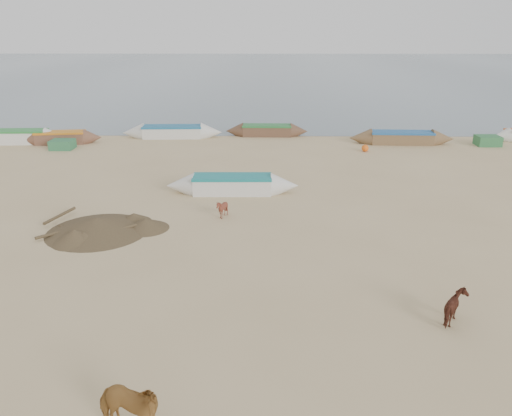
{
  "coord_description": "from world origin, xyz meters",
  "views": [
    {
      "loc": [
        0.26,
        -13.59,
        7.38
      ],
      "look_at": [
        0.0,
        4.0,
        1.0
      ],
      "focal_mm": 35.0,
      "sensor_mm": 36.0,
      "label": 1
    }
  ],
  "objects": [
    {
      "name": "sea",
      "position": [
        0.0,
        82.0,
        0.01
      ],
      "size": [
        160.0,
        160.0,
        0.0
      ],
      "primitive_type": "plane",
      "color": "slate",
      "rests_on": "ground"
    },
    {
      "name": "ground",
      "position": [
        0.0,
        0.0,
        0.0
      ],
      "size": [
        140.0,
        140.0,
        0.0
      ],
      "primitive_type": "plane",
      "color": "tan",
      "rests_on": "ground"
    },
    {
      "name": "calf_front",
      "position": [
        -1.41,
        5.58,
        0.4
      ],
      "size": [
        0.92,
        0.88,
        0.79
      ],
      "primitive_type": "imported",
      "rotation": [
        0.0,
        0.0,
        -1.13
      ],
      "color": "brown",
      "rests_on": "ground"
    },
    {
      "name": "beach_clutter",
      "position": [
        4.96,
        19.6,
        0.3
      ],
      "size": [
        44.62,
        4.97,
        0.64
      ],
      "color": "#306C44",
      "rests_on": "ground"
    },
    {
      "name": "near_canoe",
      "position": [
        -1.19,
        8.82,
        0.42
      ],
      "size": [
        6.26,
        1.32,
        0.85
      ],
      "primitive_type": null,
      "rotation": [
        0.0,
        0.0,
        0.02
      ],
      "color": "silver",
      "rests_on": "ground"
    },
    {
      "name": "calf_right",
      "position": [
        5.37,
        -2.11,
        0.44
      ],
      "size": [
        0.85,
        0.96,
        0.88
      ],
      "primitive_type": "imported",
      "rotation": [
        0.0,
        0.0,
        1.45
      ],
      "color": "#50261A",
      "rests_on": "ground"
    },
    {
      "name": "cow_adult",
      "position": [
        -2.26,
        -6.13,
        0.63
      ],
      "size": [
        1.63,
        1.11,
        1.26
      ],
      "primitive_type": "imported",
      "rotation": [
        0.0,
        0.0,
        1.26
      ],
      "color": "olive",
      "rests_on": "ground"
    },
    {
      "name": "waterline_canoes",
      "position": [
        -0.07,
        20.59,
        0.42
      ],
      "size": [
        59.09,
        4.34,
        0.91
      ],
      "color": "brown",
      "rests_on": "ground"
    },
    {
      "name": "debris_pile",
      "position": [
        -6.08,
        4.02,
        0.28
      ],
      "size": [
        4.54,
        4.54,
        0.57
      ],
      "primitive_type": "cone",
      "rotation": [
        0.0,
        0.0,
        -0.18
      ],
      "color": "brown",
      "rests_on": "ground"
    }
  ]
}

